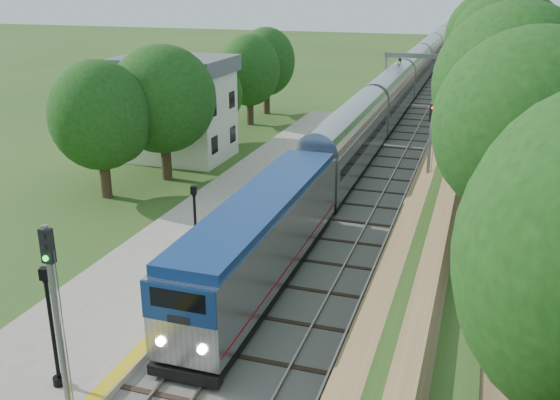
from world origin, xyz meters
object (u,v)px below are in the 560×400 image
(station_building, at_px, (176,107))
(train, at_px, (412,75))
(signal_platform, at_px, (54,299))
(lamppost_mid, at_px, (53,334))
(signal_gantry, at_px, (423,67))
(signal_farside, at_px, (430,145))
(lamppost_far, at_px, (196,233))

(station_building, distance_m, train, 40.29)
(station_building, bearing_deg, signal_platform, -69.52)
(lamppost_mid, xyz_separation_m, signal_platform, (0.99, -0.86, 1.93))
(signal_gantry, distance_m, lamppost_mid, 54.27)
(signal_gantry, distance_m, signal_farside, 31.59)
(signal_gantry, relative_size, lamppost_mid, 1.89)
(signal_gantry, xyz_separation_m, signal_farside, (3.73, -31.36, -0.63))
(signal_platform, bearing_deg, lamppost_far, 92.14)
(signal_gantry, height_order, lamppost_far, signal_gantry)
(signal_gantry, height_order, train, signal_gantry)
(lamppost_mid, height_order, signal_farside, signal_farside)
(signal_farside, bearing_deg, lamppost_far, -126.77)
(station_building, distance_m, lamppost_mid, 30.62)
(train, relative_size, lamppost_far, 31.30)
(lamppost_far, relative_size, signal_farside, 0.63)
(train, height_order, signal_platform, signal_platform)
(signal_gantry, xyz_separation_m, lamppost_far, (-5.77, -44.07, -2.56))
(train, distance_m, lamppost_mid, 66.69)
(signal_farside, bearing_deg, signal_gantry, 96.78)
(signal_platform, bearing_deg, signal_farside, 68.70)
(lamppost_far, relative_size, signal_platform, 0.66)
(train, distance_m, signal_farside, 44.58)
(train, height_order, lamppost_mid, lamppost_mid)
(station_building, bearing_deg, lamppost_far, -60.72)
(signal_gantry, bearing_deg, train, 100.98)
(station_building, xyz_separation_m, signal_gantry, (16.47, 24.99, 0.73))
(train, height_order, signal_farside, signal_farside)
(lamppost_far, bearing_deg, lamppost_mid, -93.45)
(train, xyz_separation_m, lamppost_mid, (-3.89, -66.58, 0.23))
(station_building, relative_size, train, 0.07)
(train, relative_size, signal_platform, 20.73)
(lamppost_mid, xyz_separation_m, signal_farside, (10.09, 22.48, 1.83))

